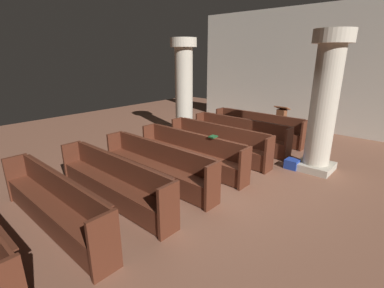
# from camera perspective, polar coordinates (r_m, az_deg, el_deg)

# --- Properties ---
(ground_plane) EXTENTS (19.20, 19.20, 0.00)m
(ground_plane) POSITION_cam_1_polar(r_m,az_deg,el_deg) (6.67, 4.37, -6.82)
(ground_plane) COLOR brown
(back_wall) EXTENTS (10.00, 0.16, 4.50)m
(back_wall) POSITION_cam_1_polar(r_m,az_deg,el_deg) (11.54, 23.88, 13.77)
(back_wall) COLOR beige
(back_wall) RESTS_ON ground
(pew_row_0) EXTENTS (3.20, 0.46, 0.90)m
(pew_row_0) POSITION_cam_1_polar(r_m,az_deg,el_deg) (9.67, 13.39, 3.63)
(pew_row_0) COLOR #562819
(pew_row_0) RESTS_ON ground
(pew_row_1) EXTENTS (3.20, 0.46, 0.90)m
(pew_row_1) POSITION_cam_1_polar(r_m,az_deg,el_deg) (8.72, 9.80, 2.31)
(pew_row_1) COLOR #562819
(pew_row_1) RESTS_ON ground
(pew_row_2) EXTENTS (3.20, 0.47, 0.90)m
(pew_row_2) POSITION_cam_1_polar(r_m,az_deg,el_deg) (7.81, 5.37, 0.66)
(pew_row_2) COLOR #562819
(pew_row_2) RESTS_ON ground
(pew_row_3) EXTENTS (3.20, 0.46, 0.90)m
(pew_row_3) POSITION_cam_1_polar(r_m,az_deg,el_deg) (6.97, -0.17, -1.40)
(pew_row_3) COLOR #562819
(pew_row_3) RESTS_ON ground
(pew_row_4) EXTENTS (3.20, 0.46, 0.90)m
(pew_row_4) POSITION_cam_1_polar(r_m,az_deg,el_deg) (6.22, -7.15, -3.98)
(pew_row_4) COLOR #562819
(pew_row_4) RESTS_ON ground
(pew_row_5) EXTENTS (3.20, 0.47, 0.90)m
(pew_row_5) POSITION_cam_1_polar(r_m,az_deg,el_deg) (5.61, -15.91, -7.09)
(pew_row_5) COLOR #562819
(pew_row_5) RESTS_ON ground
(pew_row_6) EXTENTS (3.20, 0.46, 0.90)m
(pew_row_6) POSITION_cam_1_polar(r_m,az_deg,el_deg) (5.17, -26.62, -10.62)
(pew_row_6) COLOR #562819
(pew_row_6) RESTS_ON ground
(pillar_aisle_side) EXTENTS (0.89, 0.89, 3.33)m
(pillar_aisle_side) POSITION_cam_1_polar(r_m,az_deg,el_deg) (7.30, 25.60, 7.90)
(pillar_aisle_side) COLOR #B6AD9A
(pillar_aisle_side) RESTS_ON ground
(pillar_far_side) EXTENTS (0.89, 0.89, 3.33)m
(pillar_far_side) POSITION_cam_1_polar(r_m,az_deg,el_deg) (9.88, -1.68, 11.80)
(pillar_far_side) COLOR #B6AD9A
(pillar_far_side) RESTS_ON ground
(lectern) EXTENTS (0.48, 0.45, 1.08)m
(lectern) POSITION_cam_1_polar(r_m,az_deg,el_deg) (10.41, 17.79, 4.09)
(lectern) COLOR brown
(lectern) RESTS_ON ground
(hymn_book) EXTENTS (0.15, 0.20, 0.03)m
(hymn_book) POSITION_cam_1_polar(r_m,az_deg,el_deg) (6.65, 4.37, 1.53)
(hymn_book) COLOR #194723
(hymn_book) RESTS_ON pew_row_3
(kneeler_box_blue) EXTENTS (0.32, 0.30, 0.24)m
(kneeler_box_blue) POSITION_cam_1_polar(r_m,az_deg,el_deg) (7.56, 19.92, -3.87)
(kneeler_box_blue) COLOR navy
(kneeler_box_blue) RESTS_ON ground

